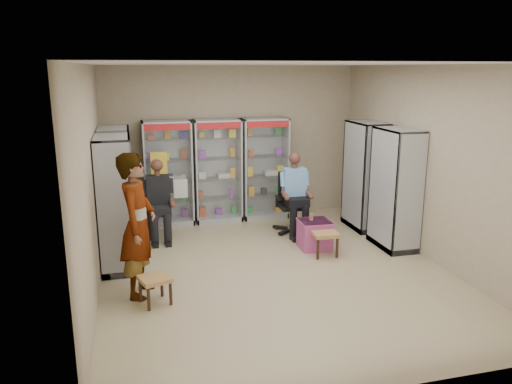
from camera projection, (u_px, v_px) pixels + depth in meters
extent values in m
plane|color=tan|center=(274.00, 270.00, 7.47)|extent=(6.00, 6.00, 0.00)
cube|color=tan|center=(232.00, 143.00, 9.93)|extent=(5.00, 0.02, 3.00)
cube|color=tan|center=(375.00, 241.00, 4.29)|extent=(5.00, 0.02, 3.00)
cube|color=tan|center=(92.00, 182.00, 6.50)|extent=(0.02, 6.00, 3.00)
cube|color=tan|center=(430.00, 164.00, 7.72)|extent=(0.02, 6.00, 3.00)
cube|color=silver|center=(276.00, 64.00, 6.75)|extent=(5.00, 6.00, 0.02)
cube|color=#B5B9BD|center=(168.00, 173.00, 9.48)|extent=(0.90, 0.50, 2.00)
cube|color=#B4B7BB|center=(217.00, 171.00, 9.71)|extent=(0.90, 0.50, 2.00)
cube|color=#A2A6A9|center=(264.00, 169.00, 9.94)|extent=(0.90, 0.50, 2.00)
cube|color=#ADB0B4|center=(365.00, 176.00, 9.27)|extent=(0.90, 0.50, 2.00)
cube|color=silver|center=(395.00, 189.00, 8.24)|extent=(0.90, 0.50, 2.00)
cube|color=#9EA2A5|center=(117.00, 187.00, 8.38)|extent=(0.90, 0.50, 2.00)
cube|color=#B9BCC1|center=(116.00, 204.00, 7.34)|extent=(0.90, 0.50, 2.00)
cube|color=black|center=(159.00, 212.00, 8.86)|extent=(0.42, 0.42, 0.94)
cube|color=black|center=(293.00, 203.00, 9.13)|extent=(0.62, 0.62, 1.10)
cube|color=#B64898|center=(315.00, 234.00, 8.35)|extent=(0.52, 0.50, 0.48)
cylinder|color=#522807|center=(311.00, 217.00, 8.32)|extent=(0.07, 0.07, 0.11)
cube|color=olive|center=(324.00, 243.00, 8.04)|extent=(0.42, 0.42, 0.40)
cube|color=#AE7849|center=(155.00, 290.00, 6.39)|extent=(0.46, 0.46, 0.37)
imported|color=gray|center=(138.00, 225.00, 6.48)|extent=(0.64, 0.80, 1.92)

